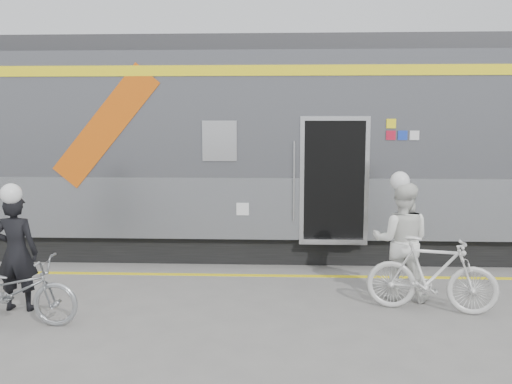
# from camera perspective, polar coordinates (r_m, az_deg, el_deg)

# --- Properties ---
(ground) EXTENTS (90.00, 90.00, 0.00)m
(ground) POSITION_cam_1_polar(r_m,az_deg,el_deg) (7.25, -3.81, -13.52)
(ground) COLOR slate
(ground) RESTS_ON ground
(train) EXTENTS (24.00, 3.17, 4.10)m
(train) POSITION_cam_1_polar(r_m,az_deg,el_deg) (11.00, -3.98, 4.67)
(train) COLOR black
(train) RESTS_ON ground
(safety_strip) EXTENTS (24.00, 0.12, 0.01)m
(safety_strip) POSITION_cam_1_polar(r_m,az_deg,el_deg) (9.28, -2.34, -8.73)
(safety_strip) COLOR yellow
(safety_strip) RESTS_ON ground
(man) EXTENTS (0.59, 0.39, 1.62)m
(man) POSITION_cam_1_polar(r_m,az_deg,el_deg) (8.14, -23.91, -5.86)
(man) COLOR black
(man) RESTS_ON ground
(bicycle_left) EXTENTS (1.70, 0.61, 0.89)m
(bicycle_left) POSITION_cam_1_polar(r_m,az_deg,el_deg) (7.67, -24.24, -9.49)
(bicycle_left) COLOR #9B9FA2
(bicycle_left) RESTS_ON ground
(woman) EXTENTS (0.96, 0.82, 1.72)m
(woman) POSITION_cam_1_polar(r_m,az_deg,el_deg) (8.19, 15.05, -5.01)
(woman) COLOR white
(woman) RESTS_ON ground
(bicycle_right) EXTENTS (1.80, 0.87, 1.04)m
(bicycle_right) POSITION_cam_1_polar(r_m,az_deg,el_deg) (7.83, 18.00, -8.26)
(bicycle_right) COLOR silver
(bicycle_right) RESTS_ON ground
(helmet_man) EXTENTS (0.28, 0.28, 0.28)m
(helmet_man) POSITION_cam_1_polar(r_m,az_deg,el_deg) (7.98, -24.27, 0.78)
(helmet_man) COLOR white
(helmet_man) RESTS_ON man
(helmet_woman) EXTENTS (0.28, 0.28, 0.28)m
(helmet_woman) POSITION_cam_1_polar(r_m,az_deg,el_deg) (8.04, 15.29, 1.96)
(helmet_woman) COLOR white
(helmet_woman) RESTS_ON woman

